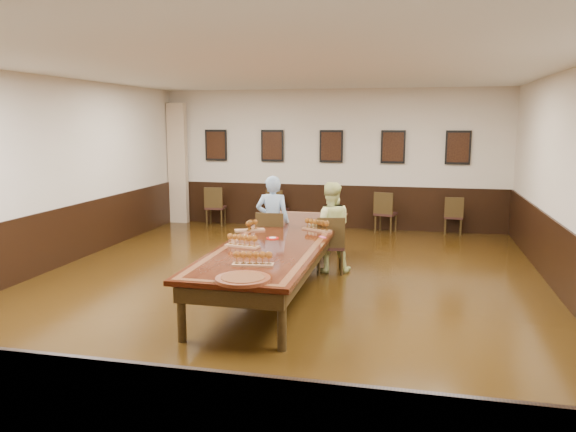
% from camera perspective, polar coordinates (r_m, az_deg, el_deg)
% --- Properties ---
extents(floor, '(8.00, 10.00, 0.02)m').
position_cam_1_polar(floor, '(8.52, -0.76, -7.26)').
color(floor, black).
rests_on(floor, ground).
extents(ceiling, '(8.00, 10.00, 0.02)m').
position_cam_1_polar(ceiling, '(8.19, -0.81, 14.85)').
color(ceiling, white).
rests_on(ceiling, floor).
extents(wall_back, '(8.00, 0.02, 3.20)m').
position_cam_1_polar(wall_back, '(13.10, 4.44, 5.78)').
color(wall_back, beige).
rests_on(wall_back, floor).
extents(wall_front, '(8.00, 0.02, 3.20)m').
position_cam_1_polar(wall_front, '(3.60, -20.12, -4.74)').
color(wall_front, beige).
rests_on(wall_front, floor).
extents(wall_left, '(0.02, 10.00, 3.20)m').
position_cam_1_polar(wall_left, '(9.94, -23.91, 3.80)').
color(wall_left, beige).
rests_on(wall_left, floor).
extents(chair_man, '(0.50, 0.54, 0.98)m').
position_cam_1_polar(chair_man, '(9.45, -1.66, -2.44)').
color(chair_man, black).
rests_on(chair_man, floor).
extents(chair_woman, '(0.53, 0.57, 0.95)m').
position_cam_1_polar(chair_woman, '(9.20, 4.29, -2.90)').
color(chair_woman, black).
rests_on(chair_woman, floor).
extents(spare_chair_a, '(0.48, 0.52, 0.93)m').
position_cam_1_polar(spare_chair_a, '(13.51, -7.36, 1.01)').
color(spare_chair_a, black).
rests_on(spare_chair_a, floor).
extents(spare_chair_b, '(0.50, 0.53, 0.90)m').
position_cam_1_polar(spare_chair_b, '(13.20, -1.05, 0.80)').
color(spare_chair_b, black).
rests_on(spare_chair_b, floor).
extents(spare_chair_c, '(0.54, 0.57, 0.93)m').
position_cam_1_polar(spare_chair_c, '(12.70, 9.91, 0.38)').
color(spare_chair_c, black).
rests_on(spare_chair_c, floor).
extents(spare_chair_d, '(0.41, 0.44, 0.85)m').
position_cam_1_polar(spare_chair_d, '(12.83, 16.45, 0.05)').
color(spare_chair_d, black).
rests_on(spare_chair_d, floor).
extents(person_man, '(0.60, 0.42, 1.57)m').
position_cam_1_polar(person_man, '(9.50, -1.56, -0.58)').
color(person_man, '#4C85BF').
rests_on(person_man, floor).
extents(person_woman, '(0.84, 0.71, 1.49)m').
position_cam_1_polar(person_woman, '(9.24, 4.28, -1.14)').
color(person_woman, '#EBF096').
rests_on(person_woman, floor).
extents(pink_phone, '(0.13, 0.14, 0.01)m').
position_cam_1_polar(pink_phone, '(8.39, 3.51, -2.15)').
color(pink_phone, '#E74D7C').
rests_on(pink_phone, conference_table).
extents(curtain, '(0.45, 0.18, 2.90)m').
position_cam_1_polar(curtain, '(13.99, -11.13, 5.25)').
color(curtain, tan).
rests_on(curtain, floor).
extents(wainscoting, '(8.00, 10.00, 1.00)m').
position_cam_1_polar(wainscoting, '(8.38, -0.77, -3.92)').
color(wainscoting, black).
rests_on(wainscoting, floor).
extents(conference_table, '(1.40, 5.00, 0.76)m').
position_cam_1_polar(conference_table, '(8.36, -0.77, -3.18)').
color(conference_table, black).
rests_on(conference_table, floor).
extents(posters, '(6.14, 0.04, 0.74)m').
position_cam_1_polar(posters, '(13.02, 4.41, 7.08)').
color(posters, black).
rests_on(posters, wall_back).
extents(flight_a, '(0.48, 0.34, 0.18)m').
position_cam_1_polar(flight_a, '(8.86, -3.86, -1.02)').
color(flight_a, '#95623E').
rests_on(flight_a, conference_table).
extents(flight_b, '(0.51, 0.38, 0.19)m').
position_cam_1_polar(flight_b, '(8.88, 2.95, -0.95)').
color(flight_b, '#95623E').
rests_on(flight_b, conference_table).
extents(flight_c, '(0.51, 0.25, 0.18)m').
position_cam_1_polar(flight_c, '(7.73, -4.67, -2.57)').
color(flight_c, '#95623E').
rests_on(flight_c, conference_table).
extents(flight_d, '(0.51, 0.22, 0.18)m').
position_cam_1_polar(flight_d, '(6.71, -3.59, -4.41)').
color(flight_d, '#95623E').
rests_on(flight_d, conference_table).
extents(red_plate_grp, '(0.18, 0.18, 0.02)m').
position_cam_1_polar(red_plate_grp, '(8.26, -1.58, -2.28)').
color(red_plate_grp, red).
rests_on(red_plate_grp, conference_table).
extents(carved_platter, '(0.69, 0.69, 0.05)m').
position_cam_1_polar(carved_platter, '(6.13, -4.60, -6.39)').
color(carved_platter, '#552111').
rests_on(carved_platter, conference_table).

